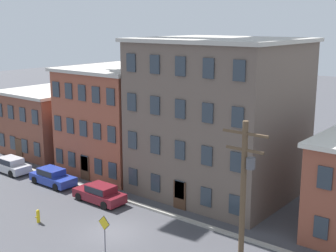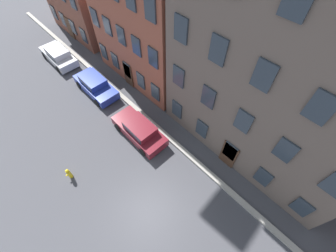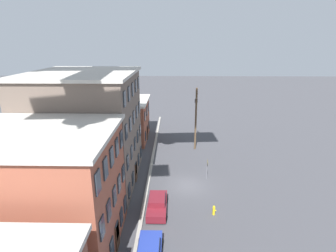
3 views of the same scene
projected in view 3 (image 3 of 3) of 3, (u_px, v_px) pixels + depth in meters
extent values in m
plane|color=#424247|center=(187.00, 185.00, 29.81)|extent=(200.00, 200.00, 0.00)
cube|color=#9E998E|center=(148.00, 184.00, 29.88)|extent=(56.00, 0.36, 0.16)
cube|color=brown|center=(38.00, 195.00, 19.51)|extent=(8.79, 11.43, 9.47)
cube|color=#B7B2A8|center=(27.00, 133.00, 18.01)|extent=(9.29, 11.93, 0.30)
cube|color=#2D3842|center=(102.00, 228.00, 16.05)|extent=(0.90, 0.10, 1.40)
cube|color=#2D3842|center=(98.00, 182.00, 15.08)|extent=(0.90, 0.10, 1.40)
cube|color=#2D3842|center=(112.00, 248.00, 18.69)|extent=(0.90, 0.10, 1.40)
cube|color=#2D3842|center=(109.00, 210.00, 17.72)|extent=(0.90, 0.10, 1.40)
cube|color=#2D3842|center=(106.00, 168.00, 16.75)|extent=(0.90, 0.10, 1.40)
cube|color=#2D3842|center=(117.00, 231.00, 20.36)|extent=(0.90, 0.10, 1.40)
cube|color=#2D3842|center=(115.00, 196.00, 19.39)|extent=(0.90, 0.10, 1.40)
cube|color=#2D3842|center=(112.00, 157.00, 18.43)|extent=(0.90, 0.10, 1.40)
cube|color=#2D3842|center=(121.00, 217.00, 22.04)|extent=(0.90, 0.10, 1.40)
cube|color=#2D3842|center=(119.00, 183.00, 21.07)|extent=(0.90, 0.10, 1.40)
cube|color=#2D3842|center=(117.00, 147.00, 20.10)|extent=(0.90, 0.10, 1.40)
cube|color=#2D3842|center=(125.00, 204.00, 23.71)|extent=(0.90, 0.10, 1.40)
cube|color=#2D3842|center=(123.00, 173.00, 22.74)|extent=(0.90, 0.10, 1.40)
cube|color=#2D3842|center=(121.00, 139.00, 21.77)|extent=(0.90, 0.10, 1.40)
cube|color=#472D1E|center=(117.00, 236.00, 20.51)|extent=(1.10, 0.10, 2.20)
cube|color=#66564C|center=(87.00, 130.00, 29.21)|extent=(11.96, 10.40, 12.34)
cube|color=#B7B2A8|center=(82.00, 73.00, 27.27)|extent=(12.46, 10.90, 0.30)
cube|color=#2D3842|center=(129.00, 190.00, 25.97)|extent=(0.90, 0.10, 1.40)
cube|color=#2D3842|center=(128.00, 162.00, 25.02)|extent=(0.90, 0.10, 1.40)
cube|color=#2D3842|center=(126.00, 132.00, 24.08)|extent=(0.90, 0.10, 1.40)
cube|color=#2D3842|center=(125.00, 99.00, 23.13)|extent=(0.90, 0.10, 1.40)
cube|color=#2D3842|center=(133.00, 178.00, 28.24)|extent=(0.90, 0.10, 1.40)
cube|color=#2D3842|center=(132.00, 152.00, 27.30)|extent=(0.90, 0.10, 1.40)
cube|color=#2D3842|center=(130.00, 124.00, 26.35)|extent=(0.90, 0.10, 1.40)
cube|color=#2D3842|center=(129.00, 94.00, 25.40)|extent=(0.90, 0.10, 1.40)
cube|color=#2D3842|center=(136.00, 168.00, 30.52)|extent=(0.90, 0.10, 1.40)
cube|color=#2D3842|center=(135.00, 144.00, 29.57)|extent=(0.90, 0.10, 1.40)
cube|color=#2D3842|center=(134.00, 117.00, 28.63)|extent=(0.90, 0.10, 1.40)
cube|color=#2D3842|center=(133.00, 89.00, 27.68)|extent=(0.90, 0.10, 1.40)
cube|color=#2D3842|center=(139.00, 159.00, 32.79)|extent=(0.90, 0.10, 1.40)
cube|color=#2D3842|center=(138.00, 136.00, 31.85)|extent=(0.90, 0.10, 1.40)
cube|color=#2D3842|center=(137.00, 112.00, 30.90)|extent=(0.90, 0.10, 1.40)
cube|color=#2D3842|center=(136.00, 86.00, 29.95)|extent=(0.90, 0.10, 1.40)
cube|color=#2D3842|center=(141.00, 152.00, 35.07)|extent=(0.90, 0.10, 1.40)
cube|color=#2D3842|center=(140.00, 130.00, 34.12)|extent=(0.90, 0.10, 1.40)
cube|color=#2D3842|center=(139.00, 107.00, 33.18)|extent=(0.90, 0.10, 1.40)
cube|color=#2D3842|center=(139.00, 83.00, 32.23)|extent=(0.90, 0.10, 1.40)
cube|color=#472D1E|center=(136.00, 172.00, 30.66)|extent=(1.10, 0.10, 2.20)
cube|color=brown|center=(117.00, 120.00, 43.27)|extent=(8.91, 9.85, 6.41)
cube|color=silver|center=(116.00, 101.00, 42.24)|extent=(9.41, 10.35, 0.30)
cube|color=#2D3842|center=(146.00, 136.00, 40.83)|extent=(0.90, 0.10, 1.40)
cube|color=#2D3842|center=(145.00, 116.00, 39.85)|extent=(0.90, 0.10, 1.40)
cube|color=#2D3842|center=(147.00, 130.00, 43.65)|extent=(0.90, 0.10, 1.40)
cube|color=#2D3842|center=(147.00, 111.00, 42.67)|extent=(0.90, 0.10, 1.40)
cube|color=#2D3842|center=(149.00, 124.00, 46.48)|extent=(0.90, 0.10, 1.40)
cube|color=#2D3842|center=(149.00, 107.00, 45.50)|extent=(0.90, 0.10, 1.40)
cube|color=#472D1E|center=(147.00, 133.00, 43.81)|extent=(1.10, 0.10, 2.20)
cube|color=#233899|center=(149.00, 250.00, 19.08)|extent=(2.20, 1.51, 0.55)
cube|color=#1E232D|center=(149.00, 250.00, 19.08)|extent=(2.02, 1.58, 0.48)
cylinder|color=black|center=(140.00, 242.00, 20.92)|extent=(0.66, 0.22, 0.66)
cylinder|color=black|center=(161.00, 243.00, 20.88)|extent=(0.66, 0.22, 0.66)
cube|color=maroon|center=(157.00, 206.00, 25.25)|extent=(4.40, 1.80, 0.70)
cube|color=maroon|center=(157.00, 199.00, 25.25)|extent=(2.20, 1.51, 0.55)
cube|color=#1E232D|center=(157.00, 199.00, 25.25)|extent=(2.02, 1.58, 0.48)
cylinder|color=black|center=(166.00, 217.00, 23.91)|extent=(0.66, 0.22, 0.66)
cylinder|color=black|center=(147.00, 217.00, 23.95)|extent=(0.66, 0.22, 0.66)
cylinder|color=black|center=(166.00, 199.00, 26.67)|extent=(0.66, 0.22, 0.66)
cylinder|color=black|center=(150.00, 199.00, 26.71)|extent=(0.66, 0.22, 0.66)
cylinder|color=slate|center=(207.00, 170.00, 31.05)|extent=(0.08, 0.08, 2.28)
cube|color=yellow|center=(207.00, 163.00, 30.79)|extent=(0.88, 0.03, 0.88)
cube|color=black|center=(207.00, 163.00, 30.79)|extent=(0.95, 0.02, 0.95)
cylinder|color=brown|center=(196.00, 119.00, 38.56)|extent=(0.28, 0.28, 9.38)
cube|color=brown|center=(197.00, 92.00, 37.31)|extent=(2.40, 0.12, 0.12)
cube|color=brown|center=(197.00, 97.00, 37.55)|extent=(2.00, 0.12, 0.12)
cylinder|color=#515156|center=(196.00, 101.00, 38.07)|extent=(0.44, 0.44, 0.55)
cylinder|color=yellow|center=(214.00, 211.00, 24.68)|extent=(0.24, 0.24, 0.80)
sphere|color=yellow|center=(214.00, 207.00, 24.54)|extent=(0.22, 0.22, 0.22)
cylinder|color=yellow|center=(215.00, 210.00, 24.66)|extent=(0.10, 0.12, 0.10)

